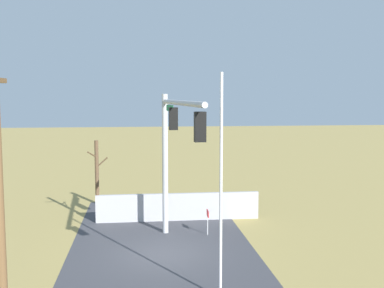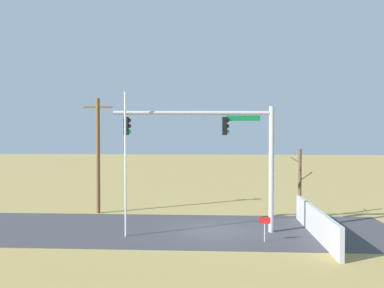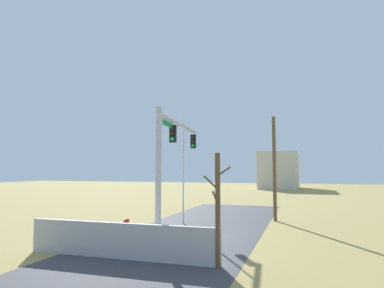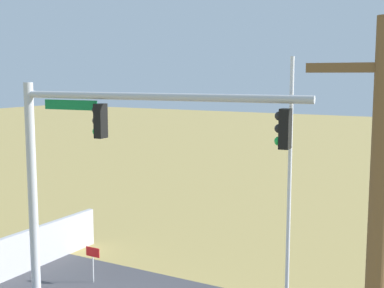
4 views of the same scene
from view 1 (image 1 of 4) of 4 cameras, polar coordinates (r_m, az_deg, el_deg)
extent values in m
plane|color=#9E894C|center=(20.34, -3.57, -13.25)|extent=(160.00, 160.00, 0.00)
cube|color=#B7B5AD|center=(24.23, -3.39, -10.06)|extent=(6.00, 6.00, 0.01)
cube|color=#A8A8AD|center=(25.21, -1.68, -7.68)|extent=(0.20, 8.72, 1.48)
cylinder|color=#B2B5BA|center=(22.53, -3.30, -2.50)|extent=(0.28, 0.28, 6.75)
cylinder|color=#B2B5BA|center=(18.14, -1.44, 5.05)|extent=(8.39, 0.93, 0.20)
cube|color=#0F7238|center=(20.80, -2.74, 4.40)|extent=(1.80, 0.19, 0.28)
cube|color=black|center=(19.82, -2.29, 3.11)|extent=(0.27, 0.38, 0.96)
sphere|color=black|center=(19.95, -2.36, 3.99)|extent=(0.22, 0.22, 0.22)
sphere|color=black|center=(19.97, -2.36, 3.13)|extent=(0.22, 0.22, 0.22)
sphere|color=green|center=(19.98, -2.35, 2.27)|extent=(0.22, 0.22, 0.22)
cube|color=black|center=(14.71, 0.99, 2.10)|extent=(0.27, 0.38, 0.96)
sphere|color=black|center=(14.83, 0.87, 3.30)|extent=(0.22, 0.22, 0.22)
sphere|color=black|center=(14.85, 0.86, 2.14)|extent=(0.22, 0.22, 0.22)
sphere|color=green|center=(14.87, 0.86, 0.99)|extent=(0.22, 0.22, 0.22)
cylinder|color=silver|center=(15.18, 3.55, -5.37)|extent=(0.10, 0.10, 7.43)
cylinder|color=brown|center=(24.99, -11.51, -4.55)|extent=(0.20, 0.20, 4.36)
cylinder|color=brown|center=(25.27, -11.46, -3.34)|extent=(0.78, 0.07, 0.57)
cylinder|color=brown|center=(24.55, -12.09, -1.28)|extent=(0.54, 0.47, 0.39)
cylinder|color=brown|center=(24.78, -10.92, -2.20)|extent=(0.12, 0.61, 0.55)
cylinder|color=silver|center=(22.78, 1.92, -9.94)|extent=(0.04, 0.04, 0.90)
cube|color=red|center=(22.62, 1.93, -8.45)|extent=(0.56, 0.02, 0.32)
camera|label=2|loc=(30.03, 43.62, 1.68)|focal=37.82mm
camera|label=3|loc=(37.93, -14.55, 1.27)|focal=32.14mm
camera|label=4|loc=(14.37, -50.40, 4.92)|focal=49.07mm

